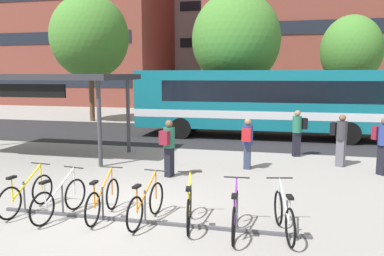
{
  "coord_description": "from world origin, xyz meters",
  "views": [
    {
      "loc": [
        3.58,
        -7.53,
        3.04
      ],
      "look_at": [
        0.67,
        4.79,
        1.25
      ],
      "focal_mm": 36.06,
      "sensor_mm": 36.0,
      "label": 1
    }
  ],
  "objects_px": {
    "parked_bicycle_purple_5": "(235,215)",
    "commuter_black_pack_4": "(298,130)",
    "commuter_maroon_pack_0": "(383,142)",
    "city_bus": "(261,101)",
    "parked_bicycle_orange_3": "(146,204)",
    "parked_bicycle_orange_2": "(103,200)",
    "commuter_red_pack_2": "(247,140)",
    "parked_bicycle_yellow_0": "(27,195)",
    "street_tree_3": "(90,37)",
    "parked_bicycle_yellow_4": "(189,207)",
    "street_tree_0": "(236,40)",
    "parked_bicycle_silver_6": "(284,216)",
    "street_tree_1": "(351,51)",
    "transit_shelter": "(37,79)",
    "commuter_maroon_pack_3": "(169,144)",
    "commuter_black_pack_1": "(340,136)",
    "parked_bicycle_white_1": "(60,200)"
  },
  "relations": [
    {
      "from": "parked_bicycle_orange_2",
      "to": "parked_bicycle_yellow_0",
      "type": "bearing_deg",
      "value": 89.52
    },
    {
      "from": "commuter_maroon_pack_0",
      "to": "city_bus",
      "type": "bearing_deg",
      "value": 173.92
    },
    {
      "from": "city_bus",
      "to": "parked_bicycle_silver_6",
      "type": "height_order",
      "value": "city_bus"
    },
    {
      "from": "parked_bicycle_silver_6",
      "to": "street_tree_3",
      "type": "distance_m",
      "value": 20.35
    },
    {
      "from": "city_bus",
      "to": "parked_bicycle_orange_3",
      "type": "xyz_separation_m",
      "value": [
        -1.67,
        -11.4,
        -1.39
      ]
    },
    {
      "from": "parked_bicycle_orange_2",
      "to": "commuter_black_pack_1",
      "type": "bearing_deg",
      "value": -44.98
    },
    {
      "from": "parked_bicycle_yellow_0",
      "to": "parked_bicycle_purple_5",
      "type": "bearing_deg",
      "value": -87.03
    },
    {
      "from": "parked_bicycle_orange_2",
      "to": "street_tree_3",
      "type": "height_order",
      "value": "street_tree_3"
    },
    {
      "from": "parked_bicycle_white_1",
      "to": "parked_bicycle_yellow_4",
      "type": "bearing_deg",
      "value": -76.82
    },
    {
      "from": "transit_shelter",
      "to": "street_tree_0",
      "type": "relative_size",
      "value": 0.89
    },
    {
      "from": "parked_bicycle_yellow_0",
      "to": "commuter_red_pack_2",
      "type": "xyz_separation_m",
      "value": [
        4.4,
        5.0,
        0.56
      ]
    },
    {
      "from": "parked_bicycle_purple_5",
      "to": "commuter_black_pack_4",
      "type": "distance_m",
      "value": 7.68
    },
    {
      "from": "commuter_black_pack_4",
      "to": "street_tree_3",
      "type": "bearing_deg",
      "value": -49.58
    },
    {
      "from": "parked_bicycle_yellow_0",
      "to": "commuter_black_pack_4",
      "type": "bearing_deg",
      "value": -34.4
    },
    {
      "from": "commuter_maroon_pack_3",
      "to": "commuter_red_pack_2",
      "type": "bearing_deg",
      "value": -41.58
    },
    {
      "from": "commuter_maroon_pack_0",
      "to": "commuter_black_pack_4",
      "type": "relative_size",
      "value": 1.02
    },
    {
      "from": "parked_bicycle_purple_5",
      "to": "commuter_black_pack_4",
      "type": "height_order",
      "value": "commuter_black_pack_4"
    },
    {
      "from": "commuter_black_pack_1",
      "to": "street_tree_0",
      "type": "relative_size",
      "value": 0.22
    },
    {
      "from": "parked_bicycle_yellow_0",
      "to": "street_tree_1",
      "type": "height_order",
      "value": "street_tree_1"
    },
    {
      "from": "street_tree_3",
      "to": "parked_bicycle_orange_2",
      "type": "bearing_deg",
      "value": -61.65
    },
    {
      "from": "parked_bicycle_white_1",
      "to": "parked_bicycle_yellow_4",
      "type": "distance_m",
      "value": 2.79
    },
    {
      "from": "commuter_black_pack_1",
      "to": "parked_bicycle_purple_5",
      "type": "bearing_deg",
      "value": -85.11
    },
    {
      "from": "parked_bicycle_yellow_4",
      "to": "street_tree_1",
      "type": "relative_size",
      "value": 0.27
    },
    {
      "from": "commuter_black_pack_4",
      "to": "city_bus",
      "type": "bearing_deg",
      "value": -85.27
    },
    {
      "from": "city_bus",
      "to": "parked_bicycle_yellow_4",
      "type": "height_order",
      "value": "city_bus"
    },
    {
      "from": "parked_bicycle_purple_5",
      "to": "street_tree_0",
      "type": "xyz_separation_m",
      "value": [
        -1.93,
        15.74,
        4.62
      ]
    },
    {
      "from": "parked_bicycle_orange_2",
      "to": "commuter_maroon_pack_0",
      "type": "distance_m",
      "value": 8.43
    },
    {
      "from": "city_bus",
      "to": "transit_shelter",
      "type": "relative_size",
      "value": 1.75
    },
    {
      "from": "commuter_maroon_pack_0",
      "to": "commuter_maroon_pack_3",
      "type": "relative_size",
      "value": 1.03
    },
    {
      "from": "parked_bicycle_white_1",
      "to": "parked_bicycle_purple_5",
      "type": "relative_size",
      "value": 0.99
    },
    {
      "from": "parked_bicycle_orange_2",
      "to": "commuter_red_pack_2",
      "type": "relative_size",
      "value": 1.05
    },
    {
      "from": "parked_bicycle_yellow_4",
      "to": "street_tree_0",
      "type": "relative_size",
      "value": 0.22
    },
    {
      "from": "parked_bicycle_yellow_4",
      "to": "commuter_black_pack_4",
      "type": "bearing_deg",
      "value": -29.38
    },
    {
      "from": "parked_bicycle_white_1",
      "to": "commuter_maroon_pack_3",
      "type": "height_order",
      "value": "commuter_maroon_pack_3"
    },
    {
      "from": "commuter_maroon_pack_3",
      "to": "street_tree_3",
      "type": "bearing_deg",
      "value": 50.14
    },
    {
      "from": "city_bus",
      "to": "parked_bicycle_yellow_4",
      "type": "bearing_deg",
      "value": 85.3
    },
    {
      "from": "commuter_maroon_pack_3",
      "to": "street_tree_1",
      "type": "distance_m",
      "value": 15.65
    },
    {
      "from": "parked_bicycle_yellow_4",
      "to": "commuter_black_pack_1",
      "type": "height_order",
      "value": "commuter_black_pack_1"
    },
    {
      "from": "parked_bicycle_yellow_4",
      "to": "street_tree_3",
      "type": "distance_m",
      "value": 19.25
    },
    {
      "from": "parked_bicycle_silver_6",
      "to": "street_tree_1",
      "type": "relative_size",
      "value": 0.26
    },
    {
      "from": "commuter_black_pack_4",
      "to": "transit_shelter",
      "type": "bearing_deg",
      "value": -4.77
    },
    {
      "from": "street_tree_0",
      "to": "parked_bicycle_purple_5",
      "type": "bearing_deg",
      "value": -83.01
    },
    {
      "from": "city_bus",
      "to": "commuter_red_pack_2",
      "type": "distance_m",
      "value": 6.45
    },
    {
      "from": "parked_bicycle_yellow_0",
      "to": "parked_bicycle_yellow_4",
      "type": "height_order",
      "value": "same"
    },
    {
      "from": "commuter_maroon_pack_0",
      "to": "commuter_maroon_pack_3",
      "type": "bearing_deg",
      "value": -113.23
    },
    {
      "from": "parked_bicycle_orange_3",
      "to": "parked_bicycle_silver_6",
      "type": "distance_m",
      "value": 2.75
    },
    {
      "from": "parked_bicycle_white_1",
      "to": "street_tree_0",
      "type": "xyz_separation_m",
      "value": [
        1.81,
        15.73,
        4.62
      ]
    },
    {
      "from": "transit_shelter",
      "to": "street_tree_3",
      "type": "xyz_separation_m",
      "value": [
        -3.18,
        10.17,
        2.5
      ]
    },
    {
      "from": "parked_bicycle_orange_2",
      "to": "parked_bicycle_purple_5",
      "type": "relative_size",
      "value": 1.0
    },
    {
      "from": "street_tree_1",
      "to": "parked_bicycle_orange_3",
      "type": "bearing_deg",
      "value": -110.66
    }
  ]
}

